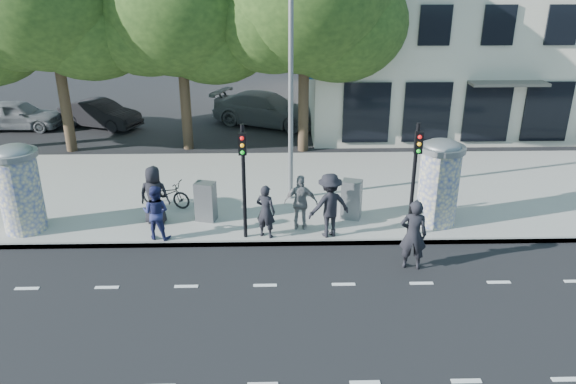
{
  "coord_description": "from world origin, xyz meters",
  "views": [
    {
      "loc": [
        0.28,
        -10.85,
        7.67
      ],
      "look_at": [
        0.63,
        3.5,
        1.7
      ],
      "focal_mm": 35.0,
      "sensor_mm": 36.0,
      "label": 1
    }
  ],
  "objects_px": {
    "ped_e": "(301,203)",
    "car_mid": "(100,114)",
    "ad_column_right": "(439,180)",
    "cabinet_right": "(351,199)",
    "man_road": "(413,235)",
    "car_right": "(267,109)",
    "ad_column_left": "(19,186)",
    "street_lamp": "(291,60)",
    "ped_d": "(329,205)",
    "ped_b": "(266,211)",
    "bicycle": "(166,194)",
    "ped_a": "(154,195)",
    "traffic_pole_near": "(243,171)",
    "cabinet_left": "(206,201)",
    "ped_c": "(156,212)",
    "traffic_pole_far": "(415,169)",
    "car_left": "(17,115)"
  },
  "relations": [
    {
      "from": "traffic_pole_far",
      "to": "car_right",
      "type": "relative_size",
      "value": 0.62
    },
    {
      "from": "ad_column_left",
      "to": "ped_e",
      "type": "bearing_deg",
      "value": -1.08
    },
    {
      "from": "ad_column_right",
      "to": "cabinet_right",
      "type": "xyz_separation_m",
      "value": [
        -2.55,
        0.37,
        -0.76
      ]
    },
    {
      "from": "cabinet_left",
      "to": "ped_a",
      "type": "bearing_deg",
      "value": -159.31
    },
    {
      "from": "cabinet_right",
      "to": "man_road",
      "type": "bearing_deg",
      "value": -48.3
    },
    {
      "from": "ped_b",
      "to": "car_right",
      "type": "xyz_separation_m",
      "value": [
        -0.1,
        12.54,
        -0.16
      ]
    },
    {
      "from": "street_lamp",
      "to": "cabinet_right",
      "type": "distance_m",
      "value": 4.69
    },
    {
      "from": "ped_a",
      "to": "man_road",
      "type": "distance_m",
      "value": 7.75
    },
    {
      "from": "ad_column_right",
      "to": "car_mid",
      "type": "height_order",
      "value": "ad_column_right"
    },
    {
      "from": "ad_column_left",
      "to": "bicycle",
      "type": "bearing_deg",
      "value": 22.25
    },
    {
      "from": "cabinet_left",
      "to": "cabinet_right",
      "type": "distance_m",
      "value": 4.51
    },
    {
      "from": "ped_b",
      "to": "ped_e",
      "type": "height_order",
      "value": "ped_e"
    },
    {
      "from": "traffic_pole_near",
      "to": "car_mid",
      "type": "bearing_deg",
      "value": 121.78
    },
    {
      "from": "ad_column_right",
      "to": "car_right",
      "type": "height_order",
      "value": "ad_column_right"
    },
    {
      "from": "traffic_pole_near",
      "to": "ped_b",
      "type": "bearing_deg",
      "value": 5.43
    },
    {
      "from": "ped_b",
      "to": "car_right",
      "type": "distance_m",
      "value": 12.54
    },
    {
      "from": "ad_column_right",
      "to": "cabinet_right",
      "type": "bearing_deg",
      "value": 171.76
    },
    {
      "from": "ped_e",
      "to": "cabinet_left",
      "type": "distance_m",
      "value": 2.99
    },
    {
      "from": "man_road",
      "to": "bicycle",
      "type": "height_order",
      "value": "man_road"
    },
    {
      "from": "bicycle",
      "to": "car_mid",
      "type": "xyz_separation_m",
      "value": [
        -4.94,
        10.04,
        0.07
      ]
    },
    {
      "from": "traffic_pole_near",
      "to": "ped_b",
      "type": "relative_size",
      "value": 2.12
    },
    {
      "from": "man_road",
      "to": "car_right",
      "type": "height_order",
      "value": "man_road"
    },
    {
      "from": "ped_e",
      "to": "car_mid",
      "type": "height_order",
      "value": "ped_e"
    },
    {
      "from": "ad_column_left",
      "to": "man_road",
      "type": "xyz_separation_m",
      "value": [
        11.1,
        -2.27,
        -0.56
      ]
    },
    {
      "from": "ped_e",
      "to": "car_mid",
      "type": "distance_m",
      "value": 15.01
    },
    {
      "from": "traffic_pole_near",
      "to": "man_road",
      "type": "height_order",
      "value": "traffic_pole_near"
    },
    {
      "from": "man_road",
      "to": "car_right",
      "type": "distance_m",
      "value": 14.72
    },
    {
      "from": "cabinet_right",
      "to": "car_right",
      "type": "relative_size",
      "value": 0.23
    },
    {
      "from": "ped_e",
      "to": "car_mid",
      "type": "xyz_separation_m",
      "value": [
        -9.28,
        11.79,
        -0.33
      ]
    },
    {
      "from": "ped_b",
      "to": "bicycle",
      "type": "relative_size",
      "value": 0.93
    },
    {
      "from": "ped_c",
      "to": "ped_a",
      "type": "bearing_deg",
      "value": -64.69
    },
    {
      "from": "ad_column_left",
      "to": "street_lamp",
      "type": "height_order",
      "value": "street_lamp"
    },
    {
      "from": "cabinet_left",
      "to": "car_left",
      "type": "height_order",
      "value": "car_left"
    },
    {
      "from": "traffic_pole_near",
      "to": "ad_column_left",
      "type": "bearing_deg",
      "value": 173.89
    },
    {
      "from": "street_lamp",
      "to": "man_road",
      "type": "height_order",
      "value": "street_lamp"
    },
    {
      "from": "cabinet_left",
      "to": "cabinet_right",
      "type": "bearing_deg",
      "value": 15.2
    },
    {
      "from": "cabinet_left",
      "to": "cabinet_right",
      "type": "xyz_separation_m",
      "value": [
        4.51,
        0.04,
        0.01
      ]
    },
    {
      "from": "ped_a",
      "to": "cabinet_left",
      "type": "relative_size",
      "value": 1.47
    },
    {
      "from": "ad_column_right",
      "to": "cabinet_left",
      "type": "relative_size",
      "value": 2.14
    },
    {
      "from": "cabinet_right",
      "to": "traffic_pole_near",
      "type": "bearing_deg",
      "value": -140.59
    },
    {
      "from": "traffic_pole_far",
      "to": "traffic_pole_near",
      "type": "bearing_deg",
      "value": 180.0
    },
    {
      "from": "car_mid",
      "to": "car_right",
      "type": "distance_m",
      "value": 8.15
    },
    {
      "from": "ped_c",
      "to": "car_mid",
      "type": "xyz_separation_m",
      "value": [
        -5.09,
        12.28,
        -0.29
      ]
    },
    {
      "from": "ped_b",
      "to": "cabinet_left",
      "type": "height_order",
      "value": "ped_b"
    },
    {
      "from": "ad_column_right",
      "to": "ped_a",
      "type": "xyz_separation_m",
      "value": [
        -8.59,
        0.17,
        -0.48
      ]
    },
    {
      "from": "street_lamp",
      "to": "ped_d",
      "type": "distance_m",
      "value": 4.71
    },
    {
      "from": "ad_column_left",
      "to": "traffic_pole_near",
      "type": "height_order",
      "value": "traffic_pole_near"
    },
    {
      "from": "traffic_pole_far",
      "to": "street_lamp",
      "type": "distance_m",
      "value": 5.12
    },
    {
      "from": "ad_column_left",
      "to": "ped_c",
      "type": "relative_size",
      "value": 1.63
    },
    {
      "from": "street_lamp",
      "to": "ped_e",
      "type": "distance_m",
      "value": 4.43
    }
  ]
}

